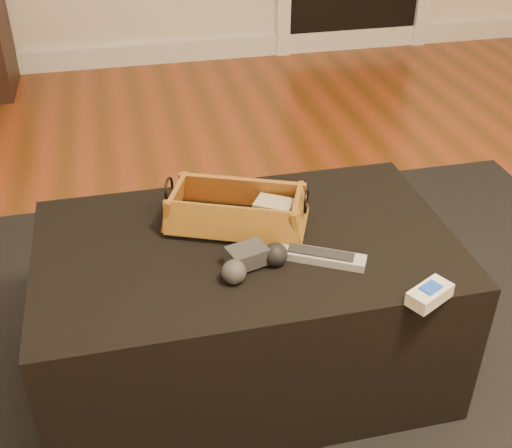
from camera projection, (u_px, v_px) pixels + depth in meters
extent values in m
cube|color=brown|center=(232.00, 431.00, 1.61)|extent=(5.00, 5.50, 0.01)
cube|color=white|center=(143.00, 54.00, 3.79)|extent=(5.00, 0.04, 0.12)
cube|color=black|center=(251.00, 381.00, 1.73)|extent=(2.60, 2.00, 0.01)
cube|color=black|center=(247.00, 308.00, 1.65)|extent=(1.00, 0.60, 0.42)
cube|color=black|center=(229.00, 220.00, 1.57)|extent=(0.18, 0.09, 0.02)
cube|color=tan|center=(274.00, 211.00, 1.58)|extent=(0.11, 0.10, 0.05)
cube|color=#AD6E27|center=(237.00, 223.00, 1.59)|extent=(0.33, 0.24, 0.01)
cube|color=#A56225|center=(242.00, 191.00, 1.62)|extent=(0.31, 0.15, 0.09)
cube|color=#9F6E24|center=(230.00, 224.00, 1.50)|extent=(0.31, 0.15, 0.09)
cube|color=#AE7727|center=(300.00, 213.00, 1.54)|extent=(0.09, 0.16, 0.09)
cube|color=brown|center=(175.00, 201.00, 1.58)|extent=(0.09, 0.16, 0.09)
torus|color=black|center=(306.00, 201.00, 1.52)|extent=(0.03, 0.06, 0.06)
torus|color=black|center=(169.00, 189.00, 1.57)|extent=(0.03, 0.06, 0.06)
cube|color=#2E2E31|center=(247.00, 256.00, 1.44)|extent=(0.10, 0.08, 0.04)
sphere|color=#343437|center=(234.00, 272.00, 1.39)|extent=(0.07, 0.07, 0.05)
sphere|color=black|center=(276.00, 254.00, 1.45)|extent=(0.07, 0.07, 0.05)
cube|color=#B7B9C0|center=(321.00, 257.00, 1.47)|extent=(0.20, 0.14, 0.02)
cube|color=black|center=(321.00, 253.00, 1.46)|extent=(0.15, 0.10, 0.00)
cube|color=silver|center=(430.00, 295.00, 1.34)|extent=(0.11, 0.09, 0.03)
cube|color=blue|center=(431.00, 288.00, 1.33)|extent=(0.05, 0.05, 0.01)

